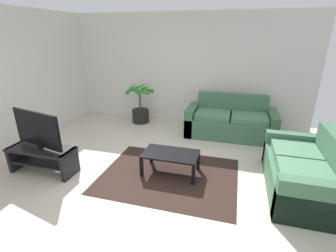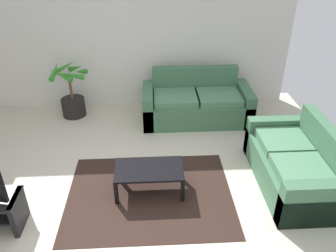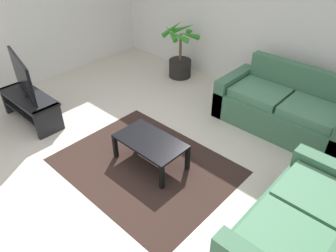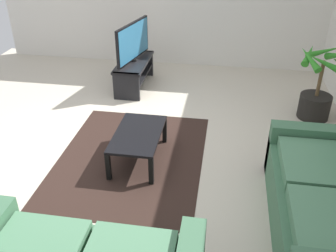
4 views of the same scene
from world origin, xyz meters
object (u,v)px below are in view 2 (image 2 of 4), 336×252
(couch_main, at_px, (196,104))
(couch_loveseat, at_px, (295,165))
(potted_palm, at_px, (72,97))
(coffee_table, at_px, (149,171))

(couch_main, relative_size, couch_loveseat, 1.16)
(potted_palm, bearing_deg, couch_loveseat, -32.35)
(couch_loveseat, bearing_deg, couch_main, 120.51)
(couch_loveseat, xyz_separation_m, coffee_table, (-2.00, -0.04, 0.02))
(couch_main, height_order, potted_palm, potted_palm)
(couch_main, bearing_deg, couch_loveseat, -59.49)
(couch_main, height_order, coffee_table, couch_main)
(couch_main, bearing_deg, coffee_table, -114.29)
(couch_loveseat, height_order, potted_palm, potted_palm)
(couch_main, distance_m, couch_loveseat, 2.21)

